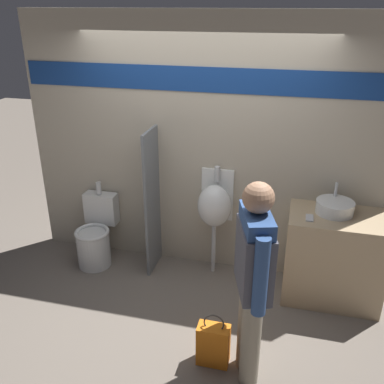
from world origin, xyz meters
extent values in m
plane|color=#70665B|center=(0.00, 0.00, 0.00)|extent=(16.00, 16.00, 0.00)
cube|color=#B2A893|center=(0.00, 0.60, 1.35)|extent=(3.84, 0.06, 2.70)
cube|color=navy|center=(0.00, 0.56, 2.07)|extent=(3.76, 0.01, 0.24)
cube|color=tan|center=(1.41, 0.27, 0.46)|extent=(0.92, 0.59, 0.91)
cylinder|color=silver|center=(1.36, 0.33, 0.97)|extent=(0.36, 0.36, 0.12)
cylinder|color=silver|center=(1.36, 0.46, 1.10)|extent=(0.03, 0.03, 0.14)
cube|color=#B7B7BC|center=(1.13, 0.16, 0.92)|extent=(0.07, 0.14, 0.01)
cube|color=slate|center=(-0.49, 0.36, 0.79)|extent=(0.03, 0.42, 1.59)
cylinder|color=silver|center=(0.18, 0.41, 0.30)|extent=(0.04, 0.04, 0.59)
ellipsoid|color=silver|center=(0.18, 0.41, 0.80)|extent=(0.36, 0.30, 0.46)
cube|color=silver|center=(0.18, 0.56, 0.87)|extent=(0.34, 0.02, 0.58)
cylinder|color=silver|center=(0.18, 0.52, 1.12)|extent=(0.06, 0.06, 0.16)
cylinder|color=silver|center=(-1.15, 0.20, 0.20)|extent=(0.37, 0.37, 0.41)
torus|color=silver|center=(-1.15, 0.20, 0.42)|extent=(0.38, 0.38, 0.04)
cube|color=silver|center=(-1.15, 0.48, 0.59)|extent=(0.37, 0.16, 0.36)
cylinder|color=silver|center=(-1.15, 0.46, 0.85)|extent=(0.06, 0.06, 0.14)
cylinder|color=gray|center=(0.76, -1.00, 0.41)|extent=(0.15, 0.15, 0.81)
cylinder|color=gray|center=(0.71, -0.84, 0.41)|extent=(0.15, 0.15, 0.81)
cube|color=#2D4C84|center=(0.73, -0.92, 1.13)|extent=(0.30, 0.46, 0.64)
cube|color=#4C4C56|center=(0.73, -0.92, 1.08)|extent=(0.33, 0.49, 0.51)
cylinder|color=#2D4C84|center=(0.80, -1.15, 1.10)|extent=(0.10, 0.10, 0.59)
cylinder|color=#2D4C84|center=(0.66, -0.69, 1.10)|extent=(0.10, 0.10, 0.59)
sphere|color=#A87A5B|center=(0.73, -0.92, 1.56)|extent=(0.22, 0.22, 0.22)
cube|color=orange|center=(0.45, -0.89, 0.18)|extent=(0.26, 0.14, 0.37)
torus|color=#4C4742|center=(0.45, -0.89, 0.41)|extent=(0.17, 0.01, 0.17)
camera|label=1|loc=(0.94, -3.53, 2.76)|focal=40.00mm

